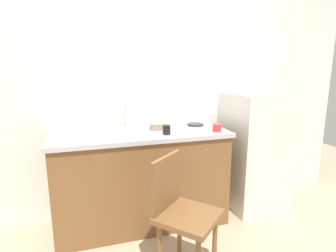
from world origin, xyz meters
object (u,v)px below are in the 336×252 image
(refrigerator, at_px, (254,151))
(cup_white, at_px, (83,135))
(terracotta_bowl, at_px, (157,126))
(cup_red, at_px, (217,128))
(hotplate, at_px, (195,124))
(dish_tray, at_px, (121,132))
(cup_black, at_px, (167,130))
(chair, at_px, (181,211))

(refrigerator, relative_size, cup_white, 16.92)
(terracotta_bowl, distance_m, cup_white, 0.71)
(cup_red, bearing_deg, hotplate, 105.38)
(dish_tray, distance_m, terracotta_bowl, 0.38)
(terracotta_bowl, distance_m, cup_black, 0.21)
(cup_black, xyz_separation_m, cup_red, (0.48, -0.03, -0.01))
(terracotta_bowl, bearing_deg, refrigerator, -2.62)
(refrigerator, height_order, dish_tray, refrigerator)
(refrigerator, distance_m, cup_black, 1.10)
(hotplate, height_order, cup_black, cup_black)
(hotplate, xyz_separation_m, cup_red, (0.09, -0.31, 0.03))
(hotplate, bearing_deg, terracotta_bowl, -170.04)
(chair, distance_m, cup_red, 0.91)
(dish_tray, relative_size, cup_red, 3.42)
(terracotta_bowl, bearing_deg, dish_tray, -164.41)
(dish_tray, xyz_separation_m, cup_black, (0.40, -0.10, 0.02))
(chair, bearing_deg, cup_black, 41.11)
(chair, distance_m, cup_white, 1.01)
(chair, xyz_separation_m, dish_tray, (-0.33, 0.69, 0.45))
(refrigerator, bearing_deg, cup_red, -161.01)
(cup_black, bearing_deg, hotplate, 35.41)
(dish_tray, distance_m, cup_white, 0.33)
(cup_red, bearing_deg, refrigerator, 18.99)
(cup_black, height_order, cup_red, cup_black)
(chair, bearing_deg, dish_tray, 73.25)
(terracotta_bowl, bearing_deg, chair, -92.64)
(chair, bearing_deg, terracotta_bowl, 45.34)
(cup_black, height_order, cup_white, cup_black)
(chair, distance_m, hotplate, 1.08)
(refrigerator, height_order, terracotta_bowl, refrigerator)
(chair, xyz_separation_m, hotplate, (0.47, 0.87, 0.43))
(hotplate, bearing_deg, chair, -118.16)
(chair, bearing_deg, cup_red, 3.18)
(cup_black, distance_m, cup_white, 0.72)
(terracotta_bowl, distance_m, hotplate, 0.44)
(cup_red, bearing_deg, terracotta_bowl, 155.16)
(chair, relative_size, dish_tray, 3.18)
(chair, height_order, dish_tray, dish_tray)
(cup_red, bearing_deg, dish_tray, 171.14)
(chair, relative_size, cup_red, 10.87)
(cup_red, height_order, cup_white, same)
(hotplate, bearing_deg, cup_white, -167.20)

